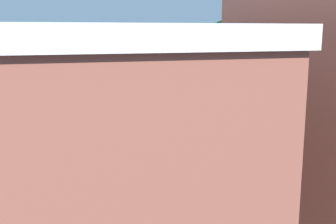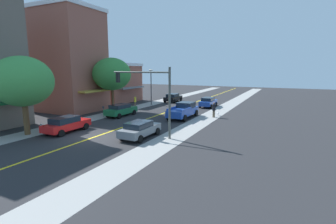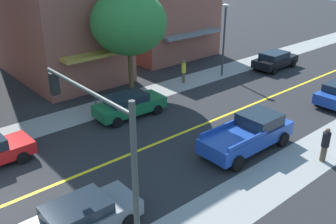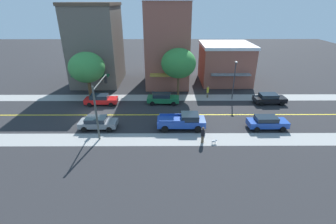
{
  "view_description": "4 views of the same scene",
  "coord_description": "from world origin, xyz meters",
  "px_view_note": "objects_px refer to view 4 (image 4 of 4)",
  "views": [
    {
      "loc": [
        -25.82,
        21.19,
        6.81
      ],
      "look_at": [
        1.53,
        12.65,
        1.24
      ],
      "focal_mm": 44.87,
      "sensor_mm": 36.0,
      "label": 1
    },
    {
      "loc": [
        15.21,
        -16.24,
        5.93
      ],
      "look_at": [
        2.77,
        9.18,
        1.04
      ],
      "focal_mm": 26.76,
      "sensor_mm": 36.0,
      "label": 2
    },
    {
      "loc": [
        14.29,
        -3.05,
        10.16
      ],
      "look_at": [
        -0.43,
        9.51,
        1.41
      ],
      "focal_mm": 40.05,
      "sensor_mm": 36.0,
      "label": 3
    },
    {
      "loc": [
        28.85,
        9.87,
        13.7
      ],
      "look_at": [
        2.65,
        9.99,
        1.63
      ],
      "focal_mm": 25.8,
      "sensor_mm": 36.0,
      "label": 4
    }
  ],
  "objects_px": {
    "parking_meter": "(153,94)",
    "street_lamp": "(235,76)",
    "black_sedan_left_curb": "(269,98)",
    "blue_pickup_truck": "(183,121)",
    "traffic_light_mast": "(99,98)",
    "red_sedan_left_curb": "(101,99)",
    "pedestrian_black_shirt": "(203,135)",
    "grey_sedan_right_curb": "(98,123)",
    "street_tree_left_near": "(179,63)",
    "blue_sedan_right_curb": "(267,122)",
    "pedestrian_yellow_shirt": "(208,91)",
    "street_tree_right_corner": "(87,67)",
    "small_dog": "(214,141)",
    "fire_hydrant": "(97,97)",
    "green_sedan_left_curb": "(163,98)"
  },
  "relations": [
    {
      "from": "parking_meter",
      "to": "street_lamp",
      "type": "relative_size",
      "value": 0.23
    },
    {
      "from": "black_sedan_left_curb",
      "to": "blue_pickup_truck",
      "type": "xyz_separation_m",
      "value": [
        7.5,
        -13.1,
        0.13
      ]
    },
    {
      "from": "traffic_light_mast",
      "to": "red_sedan_left_curb",
      "type": "distance_m",
      "value": 8.9
    },
    {
      "from": "street_lamp",
      "to": "pedestrian_black_shirt",
      "type": "bearing_deg",
      "value": -26.48
    },
    {
      "from": "grey_sedan_right_curb",
      "to": "pedestrian_black_shirt",
      "type": "bearing_deg",
      "value": -14.92
    },
    {
      "from": "street_tree_left_near",
      "to": "blue_sedan_right_curb",
      "type": "height_order",
      "value": "street_tree_left_near"
    },
    {
      "from": "parking_meter",
      "to": "pedestrian_yellow_shirt",
      "type": "bearing_deg",
      "value": 96.03
    },
    {
      "from": "street_tree_right_corner",
      "to": "pedestrian_yellow_shirt",
      "type": "bearing_deg",
      "value": 90.64
    },
    {
      "from": "street_tree_left_near",
      "to": "pedestrian_black_shirt",
      "type": "bearing_deg",
      "value": 8.15
    },
    {
      "from": "small_dog",
      "to": "fire_hydrant",
      "type": "bearing_deg",
      "value": 123.18
    },
    {
      "from": "black_sedan_left_curb",
      "to": "pedestrian_black_shirt",
      "type": "height_order",
      "value": "pedestrian_black_shirt"
    },
    {
      "from": "fire_hydrant",
      "to": "black_sedan_left_curb",
      "type": "distance_m",
      "value": 25.68
    },
    {
      "from": "street_tree_right_corner",
      "to": "fire_hydrant",
      "type": "height_order",
      "value": "street_tree_right_corner"
    },
    {
      "from": "red_sedan_left_curb",
      "to": "pedestrian_black_shirt",
      "type": "height_order",
      "value": "pedestrian_black_shirt"
    },
    {
      "from": "red_sedan_left_curb",
      "to": "traffic_light_mast",
      "type": "bearing_deg",
      "value": -75.37
    },
    {
      "from": "street_tree_left_near",
      "to": "pedestrian_yellow_shirt",
      "type": "height_order",
      "value": "street_tree_left_near"
    },
    {
      "from": "fire_hydrant",
      "to": "red_sedan_left_curb",
      "type": "bearing_deg",
      "value": 28.2
    },
    {
      "from": "traffic_light_mast",
      "to": "green_sedan_left_curb",
      "type": "bearing_deg",
      "value": -39.19
    },
    {
      "from": "pedestrian_yellow_shirt",
      "to": "pedestrian_black_shirt",
      "type": "distance_m",
      "value": 13.5
    },
    {
      "from": "street_tree_right_corner",
      "to": "pedestrian_yellow_shirt",
      "type": "height_order",
      "value": "street_tree_right_corner"
    },
    {
      "from": "green_sedan_left_curb",
      "to": "street_tree_right_corner",
      "type": "bearing_deg",
      "value": 171.42
    },
    {
      "from": "black_sedan_left_curb",
      "to": "small_dog",
      "type": "relative_size",
      "value": 7.2
    },
    {
      "from": "street_tree_right_corner",
      "to": "green_sedan_left_curb",
      "type": "xyz_separation_m",
      "value": [
        2.2,
        11.19,
        -4.02
      ]
    },
    {
      "from": "red_sedan_left_curb",
      "to": "small_dog",
      "type": "distance_m",
      "value": 18.08
    },
    {
      "from": "green_sedan_left_curb",
      "to": "pedestrian_black_shirt",
      "type": "bearing_deg",
      "value": -65.65
    },
    {
      "from": "grey_sedan_right_curb",
      "to": "street_tree_left_near",
      "type": "bearing_deg",
      "value": 47.65
    },
    {
      "from": "fire_hydrant",
      "to": "traffic_light_mast",
      "type": "xyz_separation_m",
      "value": [
        9.99,
        3.32,
        3.72
      ]
    },
    {
      "from": "street_tree_left_near",
      "to": "blue_pickup_truck",
      "type": "relative_size",
      "value": 1.34
    },
    {
      "from": "blue_pickup_truck",
      "to": "pedestrian_black_shirt",
      "type": "height_order",
      "value": "pedestrian_black_shirt"
    },
    {
      "from": "street_tree_left_near",
      "to": "fire_hydrant",
      "type": "bearing_deg",
      "value": -83.66
    },
    {
      "from": "parking_meter",
      "to": "grey_sedan_right_curb",
      "type": "bearing_deg",
      "value": -33.25
    },
    {
      "from": "parking_meter",
      "to": "green_sedan_left_curb",
      "type": "xyz_separation_m",
      "value": [
        1.51,
        1.55,
        -0.11
      ]
    },
    {
      "from": "street_tree_right_corner",
      "to": "green_sedan_left_curb",
      "type": "height_order",
      "value": "street_tree_right_corner"
    },
    {
      "from": "blue_sedan_right_curb",
      "to": "pedestrian_black_shirt",
      "type": "xyz_separation_m",
      "value": [
        3.16,
        -7.99,
        0.18
      ]
    },
    {
      "from": "red_sedan_left_curb",
      "to": "parking_meter",
      "type": "bearing_deg",
      "value": 12.94
    },
    {
      "from": "fire_hydrant",
      "to": "blue_sedan_right_curb",
      "type": "height_order",
      "value": "blue_sedan_right_curb"
    },
    {
      "from": "street_tree_left_near",
      "to": "green_sedan_left_curb",
      "type": "height_order",
      "value": "street_tree_left_near"
    },
    {
      "from": "street_lamp",
      "to": "red_sedan_left_curb",
      "type": "bearing_deg",
      "value": -84.27
    },
    {
      "from": "green_sedan_left_curb",
      "to": "street_tree_left_near",
      "type": "bearing_deg",
      "value": 55.27
    },
    {
      "from": "street_tree_left_near",
      "to": "black_sedan_left_curb",
      "type": "distance_m",
      "value": 14.27
    },
    {
      "from": "street_tree_left_near",
      "to": "green_sedan_left_curb",
      "type": "distance_m",
      "value": 5.88
    },
    {
      "from": "blue_sedan_right_curb",
      "to": "blue_pickup_truck",
      "type": "relative_size",
      "value": 0.82
    },
    {
      "from": "parking_meter",
      "to": "traffic_light_mast",
      "type": "relative_size",
      "value": 0.23
    },
    {
      "from": "fire_hydrant",
      "to": "blue_sedan_right_curb",
      "type": "relative_size",
      "value": 0.18
    },
    {
      "from": "street_tree_right_corner",
      "to": "small_dog",
      "type": "height_order",
      "value": "street_tree_right_corner"
    },
    {
      "from": "pedestrian_yellow_shirt",
      "to": "fire_hydrant",
      "type": "bearing_deg",
      "value": 24.95
    },
    {
      "from": "street_lamp",
      "to": "small_dog",
      "type": "relative_size",
      "value": 9.2
    },
    {
      "from": "fire_hydrant",
      "to": "blue_pickup_truck",
      "type": "distance_m",
      "value": 15.6
    },
    {
      "from": "street_lamp",
      "to": "pedestrian_yellow_shirt",
      "type": "xyz_separation_m",
      "value": [
        -0.78,
        -3.66,
        -2.68
      ]
    },
    {
      "from": "street_tree_right_corner",
      "to": "traffic_light_mast",
      "type": "bearing_deg",
      "value": 22.96
    }
  ]
}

